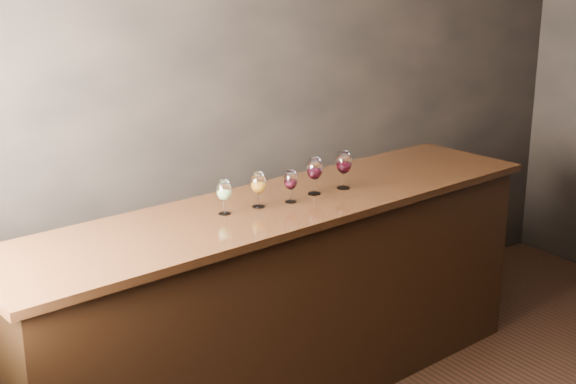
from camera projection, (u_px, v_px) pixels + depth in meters
room_shell at (521, 112)px, 3.30m from camera, size 5.02×4.52×2.81m
bar_counter at (282, 305)px, 4.45m from camera, size 3.25×1.06×1.12m
bar_top at (282, 206)px, 4.28m from camera, size 3.36×1.14×0.04m
back_bar_shelf at (289, 274)px, 5.31m from camera, size 2.16×0.40×0.78m
glass_white at (224, 192)px, 4.05m from camera, size 0.08×0.08×0.18m
glass_amber at (258, 184)px, 4.16m from camera, size 0.08×0.08×0.19m
glass_red_a at (291, 181)px, 4.25m from camera, size 0.07×0.07×0.17m
glass_red_b at (315, 170)px, 4.38m from camera, size 0.09×0.09×0.20m
glass_red_c at (344, 164)px, 4.49m from camera, size 0.09×0.09×0.21m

